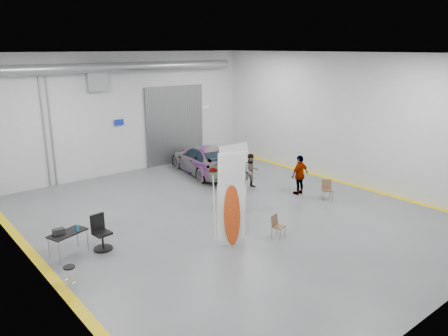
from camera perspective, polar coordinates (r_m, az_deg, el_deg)
ground at (r=16.81m, az=0.68°, el=-6.16°), size 16.00×16.00×0.00m
room_shell at (r=17.64m, az=-3.37°, el=8.57°), size 14.02×16.18×6.01m
sedan_car at (r=22.06m, az=-2.56°, el=1.12°), size 2.95×5.27×1.44m
person_a at (r=17.09m, az=1.97°, el=-2.53°), size 0.71×0.52×1.83m
person_b at (r=19.82m, az=3.58°, el=-0.36°), size 0.94×0.84×1.58m
person_c at (r=19.15m, az=9.87°, el=-0.88°), size 1.02×0.45×1.74m
surfboard_display at (r=14.03m, az=1.40°, el=-4.88°), size 0.86×0.51×3.26m
folding_chair_near at (r=14.93m, az=7.09°, el=-8.15°), size 0.44×0.46×0.78m
folding_chair_far at (r=18.80m, az=13.28°, el=-3.33°), size 0.56×0.62×0.85m
shop_stool at (r=12.62m, az=-19.46°, el=-13.30°), size 0.32×0.32×0.64m
work_table at (r=14.33m, az=-20.02°, el=-7.98°), size 1.28×0.91×0.94m
office_chair at (r=14.48m, az=-15.73°, el=-8.35°), size 0.60×0.60×1.13m
trunk_lid at (r=20.19m, az=1.23°, el=1.93°), size 1.68×1.02×0.04m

